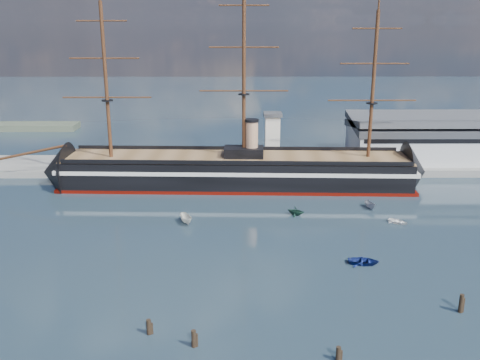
{
  "coord_description": "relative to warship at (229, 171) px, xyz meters",
  "views": [
    {
      "loc": [
        -6.75,
        -73.04,
        41.38
      ],
      "look_at": [
        -6.2,
        35.0,
        9.0
      ],
      "focal_mm": 40.0,
      "sensor_mm": 36.0,
      "label": 1
    }
  ],
  "objects": [
    {
      "name": "warehouse",
      "position": [
        66.85,
        20.0,
        3.95
      ],
      "size": [
        63.0,
        21.0,
        11.6
      ],
      "color": "#B7BABC",
      "rests_on": "ground"
    },
    {
      "name": "quay",
      "position": [
        18.85,
        16.0,
        -4.04
      ],
      "size": [
        180.0,
        18.0,
        2.0
      ],
      "primitive_type": "cube",
      "color": "slate",
      "rests_on": "ground"
    },
    {
      "name": "piling_extra",
      "position": [
        -3.69,
        -71.78,
        -4.04
      ],
      "size": [
        0.64,
        0.64,
        3.16
      ],
      "primitive_type": "cylinder",
      "color": "black",
      "rests_on": "ground"
    },
    {
      "name": "motorboat_d",
      "position": [
        15.01,
        -22.11,
        -4.04
      ],
      "size": [
        4.98,
        6.58,
        2.21
      ],
      "primitive_type": "imported",
      "rotation": [
        0.0,
        0.0,
        1.12
      ],
      "color": "#17392C",
      "rests_on": "ground"
    },
    {
      "name": "piling_near_left",
      "position": [
        -10.07,
        -68.77,
        -4.04
      ],
      "size": [
        0.64,
        0.64,
        2.94
      ],
      "primitive_type": "cylinder",
      "color": "black",
      "rests_on": "ground"
    },
    {
      "name": "piling_near_right",
      "position": [
        34.98,
        -63.26,
        -4.04
      ],
      "size": [
        0.64,
        0.64,
        3.63
      ],
      "primitive_type": "cylinder",
      "color": "black",
      "rests_on": "ground"
    },
    {
      "name": "motorboat_e",
      "position": [
        36.18,
        -27.31,
        -4.04
      ],
      "size": [
        2.54,
        2.72,
        1.24
      ],
      "primitive_type": "imported",
      "rotation": [
        0.0,
        0.0,
        0.86
      ],
      "color": "white",
      "rests_on": "ground"
    },
    {
      "name": "ground",
      "position": [
        8.85,
        -20.0,
        -4.04
      ],
      "size": [
        600.0,
        600.0,
        0.0
      ],
      "primitive_type": "plane",
      "color": "#293845",
      "rests_on": "ground"
    },
    {
      "name": "motorboat_c",
      "position": [
        32.45,
        -17.91,
        -4.04
      ],
      "size": [
        5.21,
        2.82,
        1.98
      ],
      "primitive_type": "imported",
      "rotation": [
        0.0,
        0.0,
        0.21
      ],
      "color": "gray",
      "rests_on": "ground"
    },
    {
      "name": "motorboat_a",
      "position": [
        -8.74,
        -27.18,
        -4.04
      ],
      "size": [
        6.41,
        4.24,
        2.41
      ],
      "primitive_type": "imported",
      "rotation": [
        0.0,
        0.0,
        0.37
      ],
      "color": "silver",
      "rests_on": "ground"
    },
    {
      "name": "warship",
      "position": [
        0.0,
        0.0,
        0.0
      ],
      "size": [
        113.15,
        19.35,
        53.94
      ],
      "rotation": [
        0.0,
        0.0,
        -0.03
      ],
      "color": "black",
      "rests_on": "ground"
    },
    {
      "name": "quay_tower",
      "position": [
        11.85,
        13.0,
        5.72
      ],
      "size": [
        5.0,
        5.0,
        15.0
      ],
      "color": "silver",
      "rests_on": "ground"
    },
    {
      "name": "motorboat_b",
      "position": [
        24.41,
        -46.96,
        -4.04
      ],
      "size": [
        1.82,
        3.56,
        1.59
      ],
      "primitive_type": "imported",
      "rotation": [
        0.0,
        0.0,
        1.43
      ],
      "color": "navy",
      "rests_on": "ground"
    }
  ]
}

